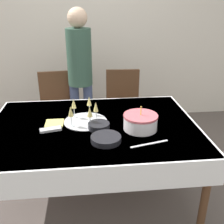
{
  "coord_description": "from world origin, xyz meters",
  "views": [
    {
      "loc": [
        -0.05,
        -1.98,
        1.72
      ],
      "look_at": [
        0.15,
        -0.03,
        0.86
      ],
      "focal_mm": 42.0,
      "sensor_mm": 36.0,
      "label": 1
    }
  ],
  "objects": [
    {
      "name": "person_standing",
      "position": [
        -0.11,
        0.98,
        0.99
      ],
      "size": [
        0.28,
        0.28,
        1.64
      ],
      "color": "#3F4C72",
      "rests_on": "ground_plane"
    },
    {
      "name": "dining_table",
      "position": [
        0.0,
        0.0,
        0.64
      ],
      "size": [
        1.74,
        1.22,
        0.74
      ],
      "color": "white",
      "rests_on": "ground_plane"
    },
    {
      "name": "champagne_tray",
      "position": [
        -0.07,
        0.07,
        0.81
      ],
      "size": [
        0.37,
        0.37,
        0.18
      ],
      "color": "silver",
      "rests_on": "dining_table"
    },
    {
      "name": "cake_knife",
      "position": [
        0.39,
        -0.36,
        0.75
      ],
      "size": [
        0.3,
        0.09,
        0.0
      ],
      "color": "silver",
      "rests_on": "dining_table"
    },
    {
      "name": "birthday_cake",
      "position": [
        0.37,
        -0.12,
        0.81
      ],
      "size": [
        0.28,
        0.28,
        0.2
      ],
      "color": "white",
      "rests_on": "dining_table"
    },
    {
      "name": "dining_chair_far_right",
      "position": [
        0.39,
        0.93,
        0.51
      ],
      "size": [
        0.44,
        0.44,
        0.94
      ],
      "color": "#51331E",
      "rests_on": "ground_plane"
    },
    {
      "name": "plate_stack_main",
      "position": [
        0.08,
        -0.29,
        0.76
      ],
      "size": [
        0.23,
        0.23,
        0.04
      ],
      "color": "black",
      "rests_on": "dining_table"
    },
    {
      "name": "napkin_pile",
      "position": [
        -0.33,
        0.05,
        0.75
      ],
      "size": [
        0.15,
        0.15,
        0.01
      ],
      "color": "#E0D166",
      "rests_on": "dining_table"
    },
    {
      "name": "fork_pile",
      "position": [
        -0.34,
        -0.07,
        0.75
      ],
      "size": [
        0.18,
        0.1,
        0.02
      ],
      "color": "silver",
      "rests_on": "dining_table"
    },
    {
      "name": "ground_plane",
      "position": [
        0.0,
        0.0,
        0.0
      ],
      "size": [
        12.0,
        12.0,
        0.0
      ],
      "primitive_type": "plane",
      "color": "#564C47"
    },
    {
      "name": "plate_stack_dessert",
      "position": [
        0.04,
        -0.08,
        0.77
      ],
      "size": [
        0.18,
        0.18,
        0.05
      ],
      "color": "black",
      "rests_on": "dining_table"
    },
    {
      "name": "wall_back",
      "position": [
        0.0,
        1.82,
        1.35
      ],
      "size": [
        8.0,
        0.05,
        2.7
      ],
      "color": "silver",
      "rests_on": "ground_plane"
    },
    {
      "name": "dining_chair_far_left",
      "position": [
        -0.39,
        0.93,
        0.51
      ],
      "size": [
        0.46,
        0.46,
        0.94
      ],
      "color": "#51331E",
      "rests_on": "ground_plane"
    }
  ]
}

